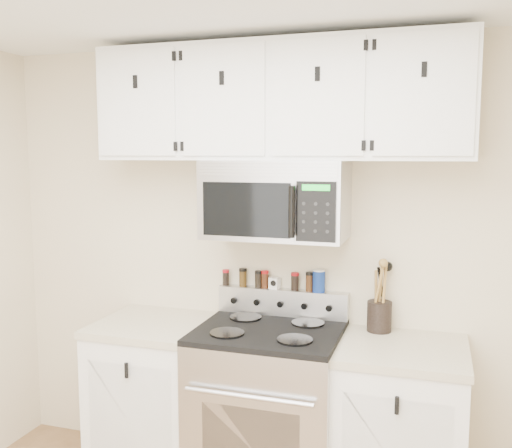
{
  "coord_description": "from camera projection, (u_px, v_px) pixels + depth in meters",
  "views": [
    {
      "loc": [
        0.83,
        -1.39,
        1.87
      ],
      "look_at": [
        -0.08,
        1.45,
        1.51
      ],
      "focal_mm": 40.0,
      "sensor_mm": 36.0,
      "label": 1
    }
  ],
  "objects": [
    {
      "name": "base_cabinet_right",
      "position": [
        399.0,
        433.0,
        2.9
      ],
      "size": [
        0.64,
        0.62,
        0.92
      ],
      "color": "white",
      "rests_on": "floor"
    },
    {
      "name": "utensil_crock",
      "position": [
        379.0,
        314.0,
        3.08
      ],
      "size": [
        0.13,
        0.13,
        0.38
      ],
      "color": "black",
      "rests_on": "base_cabinet_right"
    },
    {
      "name": "spice_jar_0",
      "position": [
        226.0,
        277.0,
        3.38
      ],
      "size": [
        0.04,
        0.04,
        0.09
      ],
      "color": "black",
      "rests_on": "range"
    },
    {
      "name": "spice_jar_1",
      "position": [
        243.0,
        277.0,
        3.35
      ],
      "size": [
        0.05,
        0.05,
        0.11
      ],
      "color": "#3F2B0F",
      "rests_on": "range"
    },
    {
      "name": "upper_cabinets",
      "position": [
        277.0,
        102.0,
        3.03
      ],
      "size": [
        2.0,
        0.35,
        0.62
      ],
      "color": "white",
      "rests_on": "back_wall"
    },
    {
      "name": "spice_jar_2",
      "position": [
        259.0,
        279.0,
        3.32
      ],
      "size": [
        0.04,
        0.04,
        0.1
      ],
      "color": "black",
      "rests_on": "range"
    },
    {
      "name": "base_cabinet_left",
      "position": [
        156.0,
        398.0,
        3.32
      ],
      "size": [
        0.64,
        0.62,
        0.92
      ],
      "color": "white",
      "rests_on": "floor"
    },
    {
      "name": "spice_jar_6",
      "position": [
        317.0,
        284.0,
        3.21
      ],
      "size": [
        0.04,
        0.04,
        0.09
      ],
      "color": "orange",
      "rests_on": "range"
    },
    {
      "name": "back_wall",
      "position": [
        284.0,
        263.0,
        3.29
      ],
      "size": [
        3.5,
        0.01,
        2.5
      ],
      "primitive_type": "cube",
      "color": "beige",
      "rests_on": "floor"
    },
    {
      "name": "microwave",
      "position": [
        276.0,
        200.0,
        3.07
      ],
      "size": [
        0.76,
        0.44,
        0.42
      ],
      "color": "#9E9EA3",
      "rests_on": "back_wall"
    },
    {
      "name": "spice_jar_4",
      "position": [
        295.0,
        281.0,
        3.25
      ],
      "size": [
        0.05,
        0.05,
        0.1
      ],
      "color": "black",
      "rests_on": "range"
    },
    {
      "name": "kitchen_timer",
      "position": [
        275.0,
        283.0,
        3.29
      ],
      "size": [
        0.06,
        0.06,
        0.07
      ],
      "primitive_type": "cube",
      "rotation": [
        0.0,
        0.0,
        -0.19
      ],
      "color": "white",
      "rests_on": "range"
    },
    {
      "name": "salt_canister",
      "position": [
        319.0,
        281.0,
        3.21
      ],
      "size": [
        0.07,
        0.07,
        0.13
      ],
      "color": "navy",
      "rests_on": "range"
    },
    {
      "name": "spice_jar_5",
      "position": [
        309.0,
        282.0,
        3.23
      ],
      "size": [
        0.04,
        0.04,
        0.11
      ],
      "color": "#41240F",
      "rests_on": "range"
    },
    {
      "name": "range",
      "position": [
        269.0,
        411.0,
        3.09
      ],
      "size": [
        0.76,
        0.65,
        1.1
      ],
      "color": "#B7B7BA",
      "rests_on": "floor"
    },
    {
      "name": "spice_jar_3",
      "position": [
        265.0,
        279.0,
        3.31
      ],
      "size": [
        0.04,
        0.04,
        0.1
      ],
      "color": "#401F0F",
      "rests_on": "range"
    }
  ]
}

